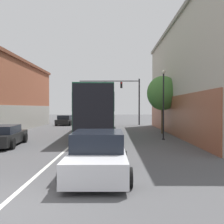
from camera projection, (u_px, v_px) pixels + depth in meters
lane_center_line at (83, 135)px, 22.08m from camera, size 0.14×44.66×0.01m
building_right_storefront at (219, 78)px, 22.56m from camera, size 8.76×22.37×9.43m
bus at (96, 110)px, 21.46m from camera, size 3.14×13.08×3.75m
hatchback_foreground at (98, 154)px, 8.93m from camera, size 2.16×4.56×1.45m
parked_car_left_near at (2, 136)px, 15.53m from camera, size 2.52×4.75×1.23m
parked_car_left_mid at (66, 120)px, 34.11m from camera, size 2.34×4.10×1.29m
traffic_signal_gantry at (119, 90)px, 34.29m from camera, size 7.91×0.36×6.06m
street_lamp at (163, 102)px, 18.52m from camera, size 0.29×0.29×4.95m
street_tree_near at (163, 93)px, 22.88m from camera, size 2.73×2.46×5.05m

